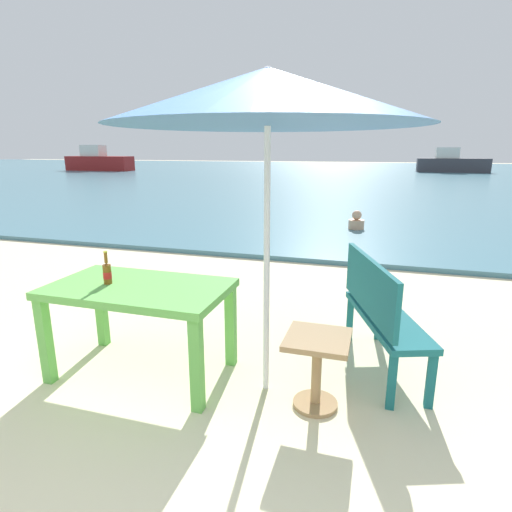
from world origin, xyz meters
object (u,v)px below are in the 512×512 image
object	(u,v)px
patio_umbrella	(268,97)
boat_barge	(99,161)
beer_bottle_amber	(107,272)
picnic_table_green	(139,298)
boat_ferry	(452,163)
side_table_wood	(317,361)
bench_teal_center	(379,308)
swimmer_person	(356,222)

from	to	relation	value
patio_umbrella	boat_barge	xyz separation A→B (m)	(-21.40, 26.43, -1.31)
beer_bottle_amber	patio_umbrella	bearing A→B (deg)	4.61
picnic_table_green	boat_ferry	world-z (taller)	boat_ferry
side_table_wood	bench_teal_center	distance (m)	0.80
boat_ferry	swimmer_person	bearing A→B (deg)	-102.07
picnic_table_green	boat_ferry	bearing A→B (deg)	78.10
patio_umbrella	swimmer_person	world-z (taller)	patio_umbrella
boat_barge	bench_teal_center	bearing A→B (deg)	-49.38
beer_bottle_amber	swimmer_person	size ratio (longest dim) A/B	0.65
side_table_wood	boat_ferry	bearing A→B (deg)	80.59
bench_teal_center	picnic_table_green	bearing A→B (deg)	-161.33
side_table_wood	boat_barge	world-z (taller)	boat_barge
picnic_table_green	swimmer_person	size ratio (longest dim) A/B	3.41
picnic_table_green	boat_ferry	size ratio (longest dim) A/B	0.28
bench_teal_center	beer_bottle_amber	bearing A→B (deg)	-162.54
side_table_wood	bench_teal_center	bearing A→B (deg)	59.09
side_table_wood	picnic_table_green	bearing A→B (deg)	178.06
bench_teal_center	boat_barge	world-z (taller)	boat_barge
side_table_wood	bench_teal_center	xyz separation A→B (m)	(0.40, 0.66, 0.19)
bench_teal_center	boat_ferry	xyz separation A→B (m)	(4.90, 31.29, 0.19)
side_table_wood	boat_ferry	size ratio (longest dim) A/B	0.11
beer_bottle_amber	boat_barge	world-z (taller)	boat_barge
beer_bottle_amber	swimmer_person	distance (m)	6.80
swimmer_person	side_table_wood	bearing A→B (deg)	-88.94
patio_umbrella	side_table_wood	distance (m)	1.81
patio_umbrella	beer_bottle_amber	bearing A→B (deg)	-175.39
swimmer_person	boat_ferry	size ratio (longest dim) A/B	0.08
bench_teal_center	boat_barge	xyz separation A→B (m)	(-22.19, 25.88, 0.26)
boat_barge	beer_bottle_amber	bearing A→B (deg)	-52.82
swimmer_person	boat_barge	bearing A→B (deg)	137.39
boat_ferry	boat_barge	bearing A→B (deg)	-168.72
swimmer_person	picnic_table_green	bearing A→B (deg)	-101.23
bench_teal_center	boat_barge	bearing A→B (deg)	130.62
side_table_wood	swimmer_person	distance (m)	6.61
picnic_table_green	beer_bottle_amber	bearing A→B (deg)	-171.90
picnic_table_green	swimmer_person	bearing A→B (deg)	78.77
patio_umbrella	side_table_wood	xyz separation A→B (m)	(0.40, -0.12, -1.76)
beer_bottle_amber	boat_barge	distance (m)	33.30
bench_teal_center	boat_barge	size ratio (longest dim) A/B	0.23
bench_teal_center	boat_ferry	bearing A→B (deg)	81.10
patio_umbrella	boat_ferry	distance (m)	32.37
bench_teal_center	swimmer_person	size ratio (longest dim) A/B	3.05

